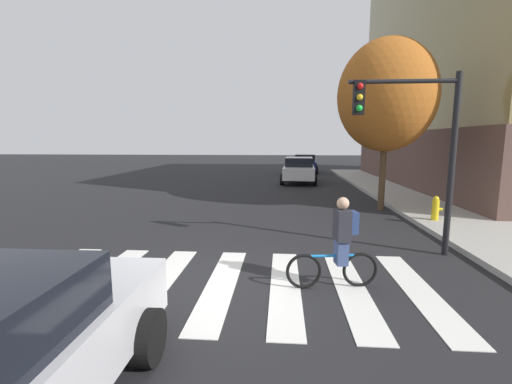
# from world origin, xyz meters

# --- Properties ---
(ground_plane) EXTENTS (120.00, 120.00, 0.00)m
(ground_plane) POSITION_xyz_m (0.00, 0.00, 0.00)
(ground_plane) COLOR black
(crosswalk_stripes) EXTENTS (7.76, 3.66, 0.01)m
(crosswalk_stripes) POSITION_xyz_m (0.07, 0.00, 0.01)
(crosswalk_stripes) COLOR silver
(crosswalk_stripes) RESTS_ON ground
(sedan_mid) EXTENTS (2.43, 4.83, 1.63)m
(sedan_mid) POSITION_xyz_m (2.30, 16.33, 0.84)
(sedan_mid) COLOR silver
(sedan_mid) RESTS_ON ground
(sedan_far) EXTENTS (2.36, 4.62, 1.56)m
(sedan_far) POSITION_xyz_m (3.16, 23.51, 0.80)
(sedan_far) COLOR navy
(sedan_far) RESTS_ON ground
(cyclist) EXTENTS (1.70, 0.39, 1.69)m
(cyclist) POSITION_xyz_m (2.25, 0.03, 0.84)
(cyclist) COLOR black
(cyclist) RESTS_ON ground
(traffic_light_near) EXTENTS (2.47, 0.28, 4.20)m
(traffic_light_near) POSITION_xyz_m (4.24, 2.09, 2.86)
(traffic_light_near) COLOR black
(traffic_light_near) RESTS_ON ground
(fire_hydrant) EXTENTS (0.33, 0.22, 0.78)m
(fire_hydrant) POSITION_xyz_m (6.14, 5.18, 0.53)
(fire_hydrant) COLOR gold
(fire_hydrant) RESTS_ON sidewalk
(street_tree_near) EXTENTS (3.63, 3.63, 6.45)m
(street_tree_near) POSITION_xyz_m (5.07, 7.47, 4.36)
(street_tree_near) COLOR #4C3823
(street_tree_near) RESTS_ON ground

